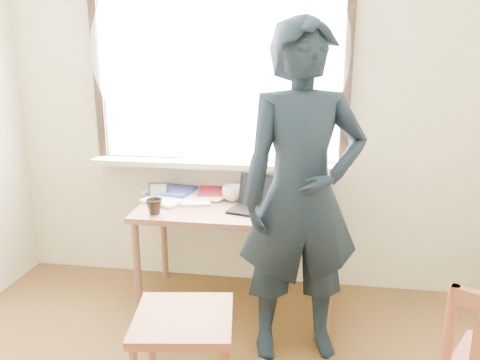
# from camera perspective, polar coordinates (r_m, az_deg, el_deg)

# --- Properties ---
(room_shell) EXTENTS (3.52, 4.02, 2.61)m
(room_shell) POSITION_cam_1_polar(r_m,az_deg,el_deg) (1.57, -9.21, 12.82)
(room_shell) COLOR beige
(room_shell) RESTS_ON ground
(desk) EXTENTS (1.31, 0.66, 0.70)m
(desk) POSITION_cam_1_polar(r_m,az_deg,el_deg) (3.15, -0.38, -4.57)
(desk) COLOR brown
(desk) RESTS_ON ground
(laptop) EXTENTS (0.38, 0.34, 0.22)m
(laptop) POSITION_cam_1_polar(r_m,az_deg,el_deg) (3.05, 2.21, -2.72)
(laptop) COLOR black
(laptop) RESTS_ON desk
(mug_white) EXTENTS (0.17, 0.17, 0.11)m
(mug_white) POSITION_cam_1_polar(r_m,az_deg,el_deg) (3.24, -0.99, -1.62)
(mug_white) COLOR white
(mug_white) RESTS_ON desk
(mug_dark) EXTENTS (0.14, 0.14, 0.10)m
(mug_dark) POSITION_cam_1_polar(r_m,az_deg,el_deg) (3.03, -10.40, -3.19)
(mug_dark) COLOR black
(mug_dark) RESTS_ON desk
(mouse) EXTENTS (0.09, 0.06, 0.04)m
(mouse) POSITION_cam_1_polar(r_m,az_deg,el_deg) (2.99, 9.03, -4.03)
(mouse) COLOR black
(mouse) RESTS_ON desk
(desk_clutter) EXTENTS (0.87, 0.53, 0.04)m
(desk_clutter) POSITION_cam_1_polar(r_m,az_deg,el_deg) (3.31, -4.68, -1.92)
(desk_clutter) COLOR yellow
(desk_clutter) RESTS_ON desk
(book_a) EXTENTS (0.27, 0.29, 0.02)m
(book_a) POSITION_cam_1_polar(r_m,az_deg,el_deg) (3.38, -6.95, -1.78)
(book_a) COLOR white
(book_a) RESTS_ON desk
(book_b) EXTENTS (0.30, 0.32, 0.02)m
(book_b) POSITION_cam_1_polar(r_m,az_deg,el_deg) (3.34, 6.83, -2.00)
(book_b) COLOR white
(book_b) RESTS_ON desk
(picture_frame) EXTENTS (0.14, 0.05, 0.11)m
(picture_frame) POSITION_cam_1_polar(r_m,az_deg,el_deg) (3.33, -9.90, -1.35)
(picture_frame) COLOR black
(picture_frame) RESTS_ON desk
(work_chair) EXTENTS (0.53, 0.51, 0.48)m
(work_chair) POSITION_cam_1_polar(r_m,az_deg,el_deg) (2.39, -6.88, -17.62)
(work_chair) COLOR brown
(work_chair) RESTS_ON ground
(person) EXTENTS (0.78, 0.62, 1.89)m
(person) POSITION_cam_1_polar(r_m,az_deg,el_deg) (2.57, 7.55, -1.97)
(person) COLOR black
(person) RESTS_ON ground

